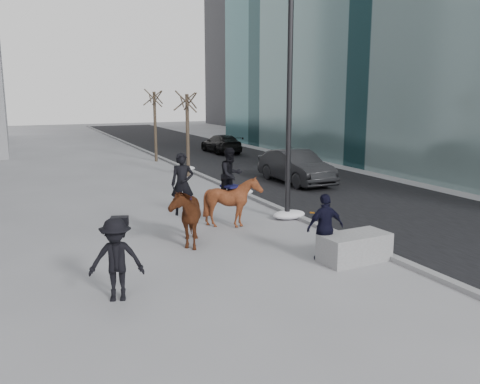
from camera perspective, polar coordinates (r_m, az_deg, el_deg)
name	(u,v)px	position (r m, az deg, el deg)	size (l,w,h in m)	color
ground	(258,255)	(13.64, 2.09, -7.09)	(120.00, 120.00, 0.00)	gray
road	(295,179)	(25.45, 6.25, 1.46)	(8.00, 90.00, 0.01)	black
curb	(221,184)	(23.69, -2.13, 0.93)	(0.25, 90.00, 0.12)	gray
planter	(354,247)	(13.40, 12.73, -6.09)	(1.80, 0.90, 0.72)	#939496
car_near	(296,167)	(24.19, 6.29, 2.83)	(1.66, 4.77, 1.57)	black
car_far	(221,144)	(36.28, -2.13, 5.44)	(1.82, 4.47, 1.30)	black
tree_near	(188,131)	(25.99, -5.91, 6.81)	(1.20, 1.20, 4.63)	#33291E
tree_far	(155,123)	(32.01, -9.51, 7.65)	(1.20, 1.20, 4.76)	#35281F
mounted_left	(184,211)	(14.48, -6.26, -2.09)	(1.45, 2.19, 2.60)	#4B230F
mounted_right	(232,196)	(16.20, -0.87, -0.41)	(1.70, 1.82, 2.54)	#4D210F
feeder	(325,227)	(13.15, 9.54, -3.95)	(1.05, 0.88, 1.75)	black
camera_crew	(116,259)	(10.85, -13.71, -7.35)	(1.28, 0.97, 1.75)	black
lamppost	(286,69)	(17.11, 5.19, 13.55)	(0.25, 2.75, 9.09)	black
snow_piles	(227,187)	(22.24, -1.43, 0.51)	(1.29, 12.29, 0.33)	white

